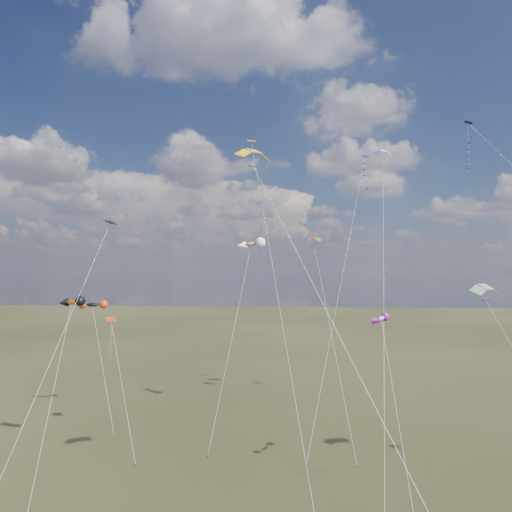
{
  "coord_description": "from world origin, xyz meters",
  "views": [
    {
      "loc": [
        3.76,
        -28.08,
        17.39
      ],
      "look_at": [
        0.0,
        18.0,
        19.0
      ],
      "focal_mm": 32.0,
      "sensor_mm": 36.0,
      "label": 1
    }
  ],
  "objects": [
    {
      "name": "diamond_black_high",
      "position": [
        25.43,
        24.61,
        29.84
      ],
      "size": [
        18.36,
        23.74,
        35.0
      ],
      "color": "black",
      "rests_on": "ground"
    },
    {
      "name": "diamond_navy_tall",
      "position": [
        12.55,
        30.63,
        28.05
      ],
      "size": [
        8.86,
        18.9,
        32.71
      ],
      "color": "#0E0C50",
      "rests_on": "ground"
    },
    {
      "name": "diamond_black_mid",
      "position": [
        -13.25,
        7.67,
        16.29
      ],
      "size": [
        4.26,
        13.09,
        21.97
      ],
      "color": "black",
      "rests_on": "ground"
    },
    {
      "name": "diamond_red_low",
      "position": [
        -15.61,
        19.48,
        9.92
      ],
      "size": [
        6.2,
        8.12,
        12.5
      ],
      "color": "#B5300A",
      "rests_on": "ground"
    },
    {
      "name": "diamond_orange_center",
      "position": [
        0.71,
        19.97,
        23.3
      ],
      "size": [
        7.08,
        21.56,
        33.44
      ],
      "color": "#F25409",
      "rests_on": "ground"
    },
    {
      "name": "parafoil_yellow",
      "position": [
        0.95,
        4.64,
        26.1
      ],
      "size": [
        13.48,
        18.75,
        26.86
      ],
      "color": "#EDAC0F",
      "rests_on": "ground"
    },
    {
      "name": "parafoil_blue_white",
      "position": [
        14.87,
        28.78,
        32.13
      ],
      "size": [
        6.89,
        29.09,
        32.98
      ],
      "color": "blue",
      "rests_on": "ground"
    },
    {
      "name": "parafoil_striped",
      "position": [
        19.91,
        11.72,
        16.09
      ],
      "size": [
        5.87,
        10.95,
        16.78
      ],
      "color": "yellow",
      "rests_on": "ground"
    },
    {
      "name": "parafoil_tricolor",
      "position": [
        6.52,
        31.71,
        21.63
      ],
      "size": [
        4.06,
        19.15,
        22.31
      ],
      "color": "gold",
      "rests_on": "ground"
    },
    {
      "name": "novelty_black_orange",
      "position": [
        -21.07,
        26.78,
        13.28
      ],
      "size": [
        7.45,
        8.22,
        13.85
      ],
      "color": "black",
      "rests_on": "ground"
    },
    {
      "name": "novelty_orange_black",
      "position": [
        -17.64,
        14.49,
        14.42
      ],
      "size": [
        4.16,
        12.74,
        15.04
      ],
      "color": "#EB5606",
      "rests_on": "ground"
    },
    {
      "name": "novelty_white_purple",
      "position": [
        11.05,
        10.46,
        13.49
      ],
      "size": [
        1.75,
        10.37,
        13.93
      ],
      "color": "silver",
      "rests_on": "ground"
    },
    {
      "name": "novelty_redwhite_stripe",
      "position": [
        -1.4,
        27.07,
        20.7
      ],
      "size": [
        4.69,
        13.84,
        21.5
      ],
      "color": "red",
      "rests_on": "ground"
    }
  ]
}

